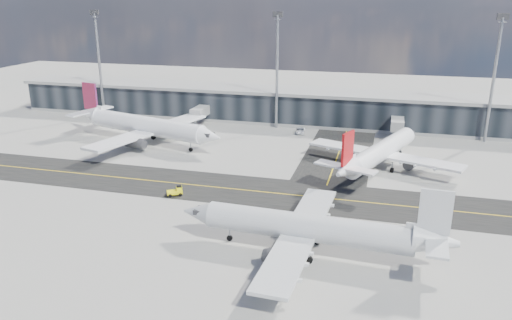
% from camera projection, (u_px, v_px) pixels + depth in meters
% --- Properties ---
extents(ground, '(300.00, 300.00, 0.00)m').
position_uv_depth(ground, '(214.00, 196.00, 85.08)').
color(ground, gray).
rests_on(ground, ground).
extents(taxiway_lanes, '(180.00, 63.00, 0.03)m').
position_uv_depth(taxiway_lanes, '(253.00, 177.00, 93.96)').
color(taxiway_lanes, black).
rests_on(taxiway_lanes, ground).
extents(terminal_concourse, '(152.00, 19.80, 8.80)m').
position_uv_depth(terminal_concourse, '(282.00, 107.00, 134.14)').
color(terminal_concourse, black).
rests_on(terminal_concourse, ground).
extents(floodlight_masts, '(102.50, 0.70, 28.90)m').
position_uv_depth(floodlight_masts, '(277.00, 67.00, 124.17)').
color(floodlight_masts, gray).
rests_on(floodlight_masts, ground).
extents(airliner_af, '(41.54, 35.77, 12.49)m').
position_uv_depth(airliner_af, '(144.00, 126.00, 114.43)').
color(airliner_af, white).
rests_on(airliner_af, ground).
extents(airliner_redtail, '(30.59, 35.38, 10.85)m').
position_uv_depth(airliner_redtail, '(380.00, 152.00, 97.05)').
color(airliner_redtail, white).
rests_on(airliner_redtail, ground).
extents(airliner_near, '(36.53, 31.12, 10.83)m').
position_uv_depth(airliner_near, '(311.00, 229.00, 65.20)').
color(airliner_near, '#BABDBF').
rests_on(airliner_near, ground).
extents(baggage_tug, '(2.87, 2.37, 1.63)m').
position_uv_depth(baggage_tug, '(176.00, 191.00, 85.03)').
color(baggage_tug, '#FEF20D').
rests_on(baggage_tug, ground).
extents(service_van, '(2.69, 4.88, 1.30)m').
position_uv_depth(service_van, '(300.00, 131.00, 123.47)').
color(service_van, white).
rests_on(service_van, ground).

